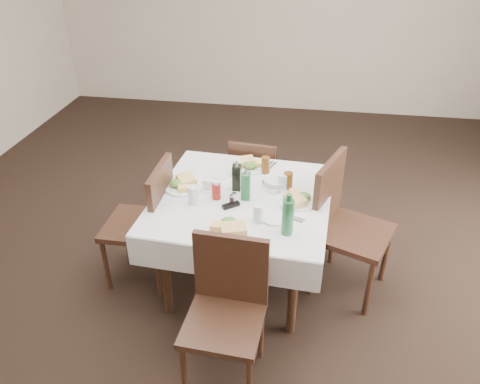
{
  "coord_description": "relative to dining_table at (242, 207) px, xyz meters",
  "views": [
    {
      "loc": [
        0.55,
        -2.92,
        2.49
      ],
      "look_at": [
        0.1,
        -0.2,
        0.8
      ],
      "focal_mm": 35.0,
      "sensor_mm": 36.0,
      "label": 1
    }
  ],
  "objects": [
    {
      "name": "ground_plane",
      "position": [
        -0.12,
        0.19,
        -0.67
      ],
      "size": [
        7.0,
        7.0,
        0.0
      ],
      "primitive_type": "plane",
      "color": "black"
    },
    {
      "name": "room_shell",
      "position": [
        -0.12,
        0.19,
        1.04
      ],
      "size": [
        6.04,
        7.04,
        2.8
      ],
      "color": "beige",
      "rests_on": "ground"
    },
    {
      "name": "dining_table",
      "position": [
        0.0,
        0.0,
        0.0
      ],
      "size": [
        1.28,
        1.28,
        0.76
      ],
      "color": "black",
      "rests_on": "ground"
    },
    {
      "name": "chair_north",
      "position": [
        -0.02,
        0.77,
        -0.19
      ],
      "size": [
        0.44,
        0.44,
        0.84
      ],
      "color": "black",
      "rests_on": "ground"
    },
    {
      "name": "chair_south",
      "position": [
        0.04,
        -0.79,
        -0.14
      ],
      "size": [
        0.46,
        0.46,
        0.93
      ],
      "color": "black",
      "rests_on": "ground"
    },
    {
      "name": "chair_east",
      "position": [
        0.71,
        0.09,
        -0.09
      ],
      "size": [
        0.63,
        0.63,
        1.03
      ],
      "color": "black",
      "rests_on": "ground"
    },
    {
      "name": "chair_west",
      "position": [
        -0.68,
        -0.07,
        -0.12
      ],
      "size": [
        0.46,
        0.46,
        0.98
      ],
      "color": "black",
      "rests_on": "ground"
    },
    {
      "name": "meal_north",
      "position": [
        -0.01,
        0.43,
        0.11
      ],
      "size": [
        0.27,
        0.27,
        0.06
      ],
      "color": "white",
      "rests_on": "dining_table"
    },
    {
      "name": "meal_south",
      "position": [
        -0.02,
        -0.42,
        0.11
      ],
      "size": [
        0.29,
        0.29,
        0.06
      ],
      "color": "white",
      "rests_on": "dining_table"
    },
    {
      "name": "meal_east",
      "position": [
        0.38,
        -0.01,
        0.11
      ],
      "size": [
        0.27,
        0.27,
        0.06
      ],
      "color": "white",
      "rests_on": "dining_table"
    },
    {
      "name": "meal_west",
      "position": [
        -0.44,
        0.06,
        0.11
      ],
      "size": [
        0.28,
        0.28,
        0.06
      ],
      "color": "white",
      "rests_on": "dining_table"
    },
    {
      "name": "side_plate_a",
      "position": [
        -0.21,
        0.28,
        0.09
      ],
      "size": [
        0.17,
        0.17,
        0.01
      ],
      "color": "white",
      "rests_on": "dining_table"
    },
    {
      "name": "side_plate_b",
      "position": [
        0.25,
        -0.24,
        0.1
      ],
      "size": [
        0.18,
        0.18,
        0.01
      ],
      "color": "white",
      "rests_on": "dining_table"
    },
    {
      "name": "water_n",
      "position": [
        -0.08,
        0.29,
        0.15
      ],
      "size": [
        0.07,
        0.07,
        0.13
      ],
      "color": "silver",
      "rests_on": "dining_table"
    },
    {
      "name": "water_s",
      "position": [
        0.15,
        -0.28,
        0.15
      ],
      "size": [
        0.07,
        0.07,
        0.12
      ],
      "color": "silver",
      "rests_on": "dining_table"
    },
    {
      "name": "water_e",
      "position": [
        0.27,
        0.13,
        0.15
      ],
      "size": [
        0.07,
        0.07,
        0.13
      ],
      "color": "silver",
      "rests_on": "dining_table"
    },
    {
      "name": "water_w",
      "position": [
        -0.31,
        -0.14,
        0.15
      ],
      "size": [
        0.07,
        0.07,
        0.13
      ],
      "color": "silver",
      "rests_on": "dining_table"
    },
    {
      "name": "iced_tea_a",
      "position": [
        0.12,
        0.36,
        0.15
      ],
      "size": [
        0.06,
        0.06,
        0.13
      ],
      "color": "brown",
      "rests_on": "dining_table"
    },
    {
      "name": "iced_tea_b",
      "position": [
        0.31,
        0.14,
        0.16
      ],
      "size": [
        0.06,
        0.06,
        0.13
      ],
      "color": "brown",
      "rests_on": "dining_table"
    },
    {
      "name": "bread_basket",
      "position": [
        0.22,
        0.17,
        0.12
      ],
      "size": [
        0.2,
        0.2,
        0.07
      ],
      "color": "silver",
      "rests_on": "dining_table"
    },
    {
      "name": "oil_cruet_dark",
      "position": [
        -0.05,
        0.09,
        0.19
      ],
      "size": [
        0.06,
        0.06,
        0.25
      ],
      "color": "black",
      "rests_on": "dining_table"
    },
    {
      "name": "oil_cruet_green",
      "position": [
        0.03,
        -0.03,
        0.2
      ],
      "size": [
        0.06,
        0.06,
        0.25
      ],
      "color": "#28693C",
      "rests_on": "dining_table"
    },
    {
      "name": "ketchup_bottle",
      "position": [
        -0.17,
        -0.05,
        0.15
      ],
      "size": [
        0.06,
        0.06,
        0.14
      ],
      "color": "#A11F18",
      "rests_on": "dining_table"
    },
    {
      "name": "salt_shaker",
      "position": [
        -0.04,
        -0.1,
        0.13
      ],
      "size": [
        0.04,
        0.04,
        0.08
      ],
      "color": "white",
      "rests_on": "dining_table"
    },
    {
      "name": "pepper_shaker",
      "position": [
        -0.05,
        -0.11,
        0.12
      ],
      "size": [
        0.03,
        0.03,
        0.07
      ],
      "color": "#3C2920",
      "rests_on": "dining_table"
    },
    {
      "name": "coffee_mug",
      "position": [
        -0.25,
        0.05,
        0.13
      ],
      "size": [
        0.12,
        0.11,
        0.08
      ],
      "color": "white",
      "rests_on": "dining_table"
    },
    {
      "name": "sunglasses",
      "position": [
        -0.05,
        -0.14,
        0.1
      ],
      "size": [
        0.12,
        0.11,
        0.03
      ],
      "color": "black",
      "rests_on": "dining_table"
    },
    {
      "name": "green_bottle",
      "position": [
        0.34,
        -0.38,
        0.21
      ],
      "size": [
        0.07,
        0.07,
        0.28
      ],
      "color": "#28693C",
      "rests_on": "dining_table"
    },
    {
      "name": "sugar_caddy",
      "position": [
        0.33,
        -0.13,
        0.11
      ],
      "size": [
        0.1,
        0.07,
        0.05
      ],
      "color": "white",
      "rests_on": "dining_table"
    },
    {
      "name": "cutlery_n",
      "position": [
        0.14,
        0.45,
        0.09
      ],
      "size": [
        0.11,
        0.2,
        0.01
      ],
      "color": "silver",
      "rests_on": "dining_table"
    },
    {
      "name": "cutlery_s",
      "position": [
        -0.11,
        -0.43,
        0.09
      ],
      "size": [
        0.05,
        0.16,
        0.01
      ],
      "color": "silver",
      "rests_on": "dining_table"
    },
    {
      "name": "cutlery_e",
      "position": [
        0.35,
        -0.21,
        0.09
      ],
      "size": [
        0.18,
        0.11,
        0.01
      ],
      "color": "silver",
      "rests_on": "dining_table"
    },
    {
      "name": "cutlery_w",
      "position": [
        -0.35,
        0.11,
        0.09
      ],
      "size": [
        0.2,
        0.07,
        0.01
      ],
      "color": "silver",
      "rests_on": "dining_table"
    }
  ]
}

